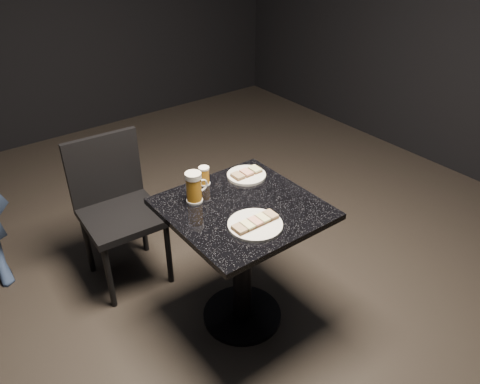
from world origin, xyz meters
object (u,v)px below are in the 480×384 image
(table, at_px, (242,245))
(beer_mug, at_px, (194,187))
(plate_large, at_px, (255,225))
(beer_tumbler, at_px, (204,176))
(chair, at_px, (116,203))
(plate_small, at_px, (246,175))

(table, xyz_separation_m, beer_mug, (-0.16, 0.18, 0.32))
(plate_large, bearing_deg, beer_tumbler, 86.93)
(beer_tumbler, bearing_deg, chair, 123.21)
(chair, bearing_deg, beer_tumbler, -56.79)
(plate_large, distance_m, beer_tumbler, 0.45)
(plate_large, height_order, beer_mug, beer_mug)
(table, bearing_deg, chair, 114.17)
(plate_small, bearing_deg, table, -131.73)
(beer_tumbler, xyz_separation_m, chair, (-0.31, 0.48, -0.30))
(plate_small, xyz_separation_m, beer_tumbler, (-0.22, 0.07, 0.04))
(plate_small, relative_size, beer_mug, 1.32)
(plate_large, xyz_separation_m, table, (0.05, 0.16, -0.25))
(beer_tumbler, height_order, chair, chair)
(plate_large, height_order, table, plate_large)
(beer_mug, height_order, chair, beer_mug)
(plate_small, distance_m, chair, 0.81)
(table, height_order, beer_mug, beer_mug)
(plate_large, relative_size, beer_mug, 1.59)
(beer_mug, distance_m, chair, 0.70)
(plate_small, bearing_deg, chair, 134.08)
(plate_small, bearing_deg, beer_tumbler, 161.73)
(table, bearing_deg, beer_tumbler, 95.99)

